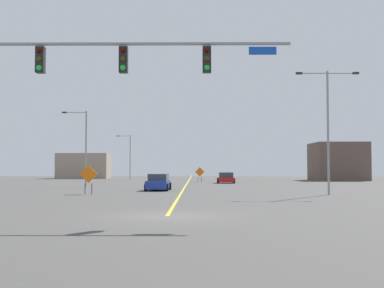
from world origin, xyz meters
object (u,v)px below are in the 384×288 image
object	(u,v)px
street_lamp_near_left	(328,121)
car_red_passing	(226,178)
construction_sign_median_far	(89,175)
street_lamp_near_right	(84,144)
construction_sign_left_shoulder	(200,173)
car_blue_near	(158,182)
street_lamp_far_right	(129,154)
traffic_signal_assembly	(76,74)

from	to	relation	value
street_lamp_near_left	car_red_passing	xyz separation A→B (m)	(-5.63, 27.86, -4.59)
construction_sign_median_far	car_red_passing	bearing A→B (deg)	66.78
street_lamp_near_right	construction_sign_left_shoulder	bearing A→B (deg)	57.96
construction_sign_median_far	car_blue_near	distance (m)	7.70
street_lamp_near_left	car_red_passing	world-z (taller)	street_lamp_near_left
street_lamp_near_left	car_blue_near	xyz separation A→B (m)	(-12.56, 7.03, -4.57)
street_lamp_far_right	street_lamp_near_right	distance (m)	38.23
traffic_signal_assembly	car_blue_near	world-z (taller)	traffic_signal_assembly
street_lamp_far_right	traffic_signal_assembly	bearing A→B (deg)	-84.16
street_lamp_near_left	car_blue_near	distance (m)	15.10
street_lamp_near_left	construction_sign_left_shoulder	world-z (taller)	street_lamp_near_left
construction_sign_median_far	car_blue_near	world-z (taller)	construction_sign_median_far
traffic_signal_assembly	construction_sign_median_far	size ratio (longest dim) A/B	6.33
car_blue_near	construction_sign_left_shoulder	bearing A→B (deg)	81.76
construction_sign_median_far	car_blue_near	xyz separation A→B (m)	(4.62, 6.12, -0.68)
street_lamp_near_left	construction_sign_left_shoulder	distance (m)	33.87
car_red_passing	street_lamp_far_right	bearing A→B (deg)	122.48
street_lamp_near_right	car_red_passing	distance (m)	20.66
car_blue_near	street_lamp_near_left	bearing A→B (deg)	-29.22
street_lamp_near_left	car_red_passing	bearing A→B (deg)	101.42
street_lamp_far_right	car_blue_near	xyz separation A→B (m)	(8.53, -45.14, -3.62)
construction_sign_left_shoulder	traffic_signal_assembly	bearing A→B (deg)	-96.21
street_lamp_far_right	construction_sign_left_shoulder	distance (m)	23.39
traffic_signal_assembly	construction_sign_left_shoulder	distance (m)	48.78
car_red_passing	car_blue_near	bearing A→B (deg)	-108.42
street_lamp_near_left	construction_sign_left_shoulder	xyz separation A→B (m)	(-8.88, 32.44, -3.96)
construction_sign_left_shoulder	car_red_passing	bearing A→B (deg)	-54.58
construction_sign_left_shoulder	car_red_passing	distance (m)	5.65
traffic_signal_assembly	construction_sign_median_far	xyz separation A→B (m)	(-3.05, 16.77, -4.29)
traffic_signal_assembly	car_blue_near	distance (m)	23.47
street_lamp_near_left	car_blue_near	world-z (taller)	street_lamp_near_left
car_blue_near	car_red_passing	xyz separation A→B (m)	(6.94, 20.84, -0.03)
construction_sign_left_shoulder	car_red_passing	size ratio (longest dim) A/B	0.48
traffic_signal_assembly	car_red_passing	world-z (taller)	traffic_signal_assembly
street_lamp_far_right	construction_sign_left_shoulder	size ratio (longest dim) A/B	3.80
traffic_signal_assembly	street_lamp_far_right	xyz separation A→B (m)	(-6.96, 68.02, -1.35)
construction_sign_left_shoulder	car_blue_near	xyz separation A→B (m)	(-3.68, -25.41, -0.61)
street_lamp_near_right	car_blue_near	xyz separation A→B (m)	(7.90, -6.91, -3.58)
street_lamp_far_right	car_blue_near	size ratio (longest dim) A/B	1.84
street_lamp_far_right	car_blue_near	world-z (taller)	street_lamp_far_right
street_lamp_near_left	traffic_signal_assembly	bearing A→B (deg)	-131.73
street_lamp_near_left	construction_sign_median_far	world-z (taller)	street_lamp_near_left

